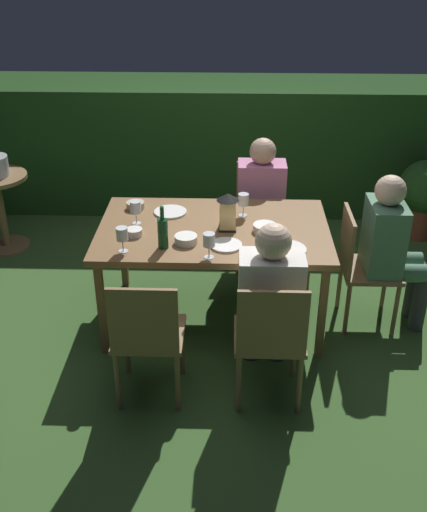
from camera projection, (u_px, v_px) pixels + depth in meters
ground_plane at (214, 317)px, 4.61m from camera, size 16.00×16.00×0.00m
dining_table at (214, 235)px, 4.28m from camera, size 1.61×1.02×0.75m
chair_head_far at (361, 263)px, 4.35m from camera, size 0.40×0.42×0.87m
person_in_green at (392, 245)px, 4.27m from camera, size 0.48×0.38×1.15m
chair_side_left_b at (270, 337)px, 3.58m from camera, size 0.42×0.40×0.87m
person_in_cream at (270, 297)px, 3.68m from camera, size 0.38×0.47×1.15m
chair_side_right_b at (260, 210)px, 5.16m from camera, size 0.42×0.40×0.87m
person_in_pink at (261, 203)px, 4.91m from camera, size 0.38×0.47×1.15m
chair_side_left_a at (147, 334)px, 3.60m from camera, size 0.42×0.40×0.87m
lantern_centerpiece at (228, 209)px, 4.16m from camera, size 0.15×0.15×0.27m
green_bottle_on_table at (163, 232)px, 3.94m from camera, size 0.07×0.07×0.29m
wine_glass_a at (136, 208)px, 4.25m from camera, size 0.08×0.08×0.17m
wine_glass_b at (209, 241)px, 3.81m from camera, size 0.08×0.08×0.17m
wine_glass_c at (122, 235)px, 3.89m from camera, size 0.08×0.08×0.17m
wine_glass_d at (243, 201)px, 4.37m from camera, size 0.08×0.08×0.17m
plate_a at (170, 212)px, 4.46m from camera, size 0.24×0.24×0.01m
plate_b at (287, 249)px, 3.95m from camera, size 0.26×0.26×0.01m
plate_c at (226, 245)px, 4.00m from camera, size 0.21×0.21×0.01m
bowl_olives at (265, 228)px, 4.19m from camera, size 0.16×0.16×0.05m
bowl_bread at (186, 239)px, 4.03m from camera, size 0.15×0.15×0.05m
bowl_salad at (134, 232)px, 4.13m from camera, size 0.11×0.11×0.05m
bowl_dip at (135, 205)px, 4.52m from camera, size 0.13×0.13×0.05m
hedge_backdrop at (221, 144)px, 6.25m from camera, size 5.73×0.87×1.25m
potted_plant_by_hedge at (425, 192)px, 5.59m from camera, size 0.49×0.49×0.75m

